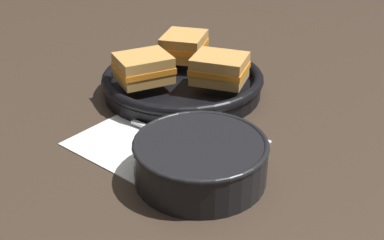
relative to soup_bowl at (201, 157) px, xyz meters
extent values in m
plane|color=#382B21|center=(-0.10, 0.06, -0.03)|extent=(4.00, 4.00, 0.00)
cube|color=white|center=(-0.09, 0.04, -0.03)|extent=(0.26, 0.23, 0.00)
cylinder|color=black|center=(0.00, 0.00, -0.01)|extent=(0.18, 0.18, 0.06)
cylinder|color=orange|center=(0.00, 0.00, 0.01)|extent=(0.16, 0.16, 0.01)
torus|color=black|center=(0.00, 0.00, 0.02)|extent=(0.18, 0.18, 0.01)
cube|color=silver|center=(-0.12, 0.06, -0.03)|extent=(0.11, 0.01, 0.01)
ellipsoid|color=silver|center=(-0.04, 0.05, -0.03)|extent=(0.05, 0.03, 0.01)
cylinder|color=black|center=(-0.18, 0.21, -0.02)|extent=(0.28, 0.28, 0.02)
torus|color=black|center=(-0.18, 0.21, 0.00)|extent=(0.29, 0.29, 0.02)
cube|color=black|center=(-0.30, 0.37, 0.00)|extent=(0.09, 0.12, 0.01)
cube|color=#C18E47|center=(-0.10, 0.21, 0.02)|extent=(0.11, 0.10, 0.02)
cube|color=orange|center=(-0.10, 0.21, 0.03)|extent=(0.11, 0.10, 0.01)
cube|color=#C18E47|center=(-0.10, 0.21, 0.05)|extent=(0.11, 0.10, 0.02)
cube|color=#C18E47|center=(-0.22, 0.27, 0.02)|extent=(0.10, 0.11, 0.02)
cube|color=orange|center=(-0.22, 0.27, 0.03)|extent=(0.10, 0.11, 0.01)
cube|color=#C18E47|center=(-0.22, 0.27, 0.05)|extent=(0.10, 0.11, 0.02)
cube|color=#C18E47|center=(-0.21, 0.14, 0.02)|extent=(0.11, 0.11, 0.02)
cube|color=orange|center=(-0.21, 0.14, 0.03)|extent=(0.11, 0.12, 0.01)
cube|color=#C18E47|center=(-0.21, 0.14, 0.05)|extent=(0.11, 0.11, 0.02)
camera|label=1|loc=(0.30, -0.45, 0.35)|focal=45.00mm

